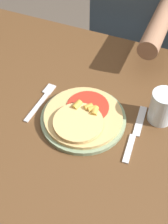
# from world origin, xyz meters

# --- Properties ---
(ground_plane) EXTENTS (8.00, 8.00, 0.00)m
(ground_plane) POSITION_xyz_m (0.00, 0.00, 0.00)
(ground_plane) COLOR brown
(dining_table) EXTENTS (1.21, 0.88, 0.76)m
(dining_table) POSITION_xyz_m (0.00, 0.00, 0.65)
(dining_table) COLOR brown
(dining_table) RESTS_ON ground_plane
(plate) EXTENTS (0.26, 0.26, 0.01)m
(plate) POSITION_xyz_m (0.00, -0.01, 0.77)
(plate) COLOR gray
(plate) RESTS_ON dining_table
(pizza) EXTENTS (0.24, 0.24, 0.04)m
(pizza) POSITION_xyz_m (0.00, -0.01, 0.79)
(pizza) COLOR tan
(pizza) RESTS_ON plate
(fork) EXTENTS (0.03, 0.18, 0.00)m
(fork) POSITION_xyz_m (-0.16, 0.02, 0.76)
(fork) COLOR silver
(fork) RESTS_ON dining_table
(knife) EXTENTS (0.03, 0.22, 0.00)m
(knife) POSITION_xyz_m (0.16, 0.00, 0.76)
(knife) COLOR silver
(knife) RESTS_ON dining_table
(drinking_glass) EXTENTS (0.08, 0.08, 0.11)m
(drinking_glass) POSITION_xyz_m (0.21, 0.09, 0.81)
(drinking_glass) COLOR silver
(drinking_glass) RESTS_ON dining_table
(person_diner) EXTENTS (0.40, 0.52, 1.19)m
(person_diner) POSITION_xyz_m (-0.00, 0.66, 0.70)
(person_diner) COLOR #2D2D38
(person_diner) RESTS_ON ground_plane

